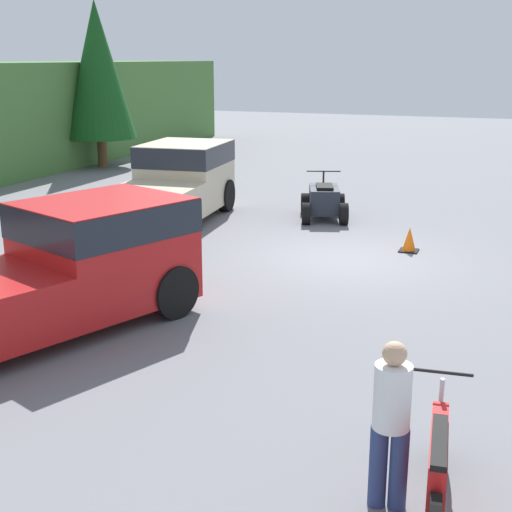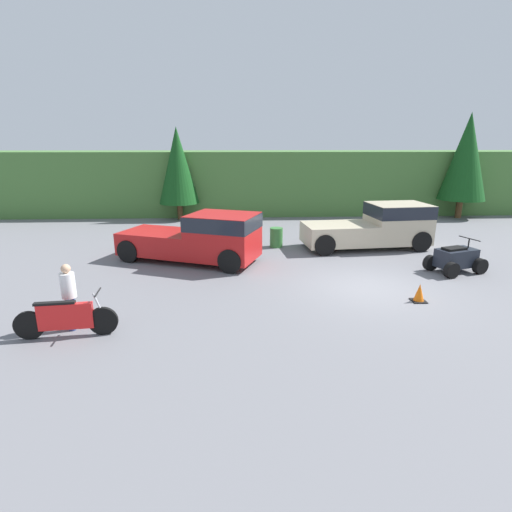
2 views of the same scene
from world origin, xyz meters
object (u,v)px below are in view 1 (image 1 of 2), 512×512
pickup_truck_red (58,267)px  pickup_truck_second (173,182)px  traffic_cone (409,240)px  quad_atv (324,201)px  dirt_bike (437,469)px  steel_barrel (61,244)px  rider_person (391,419)px

pickup_truck_red → pickup_truck_second: (7.70, 1.95, -0.00)m
pickup_truck_red → traffic_cone: pickup_truck_red is taller
quad_atv → dirt_bike: bearing=-178.0°
quad_atv → steel_barrel: 7.36m
dirt_bike → rider_person: (-0.05, 0.45, 0.46)m
pickup_truck_red → pickup_truck_second: size_ratio=1.04×
quad_atv → traffic_cone: (-2.55, -2.71, -0.23)m
dirt_bike → quad_atv: quad_atv is taller
pickup_truck_second → steel_barrel: (-4.55, 0.31, -0.60)m
pickup_truck_red → dirt_bike: 6.86m
dirt_bike → steel_barrel: 10.36m
quad_atv → rider_person: bearing=-179.9°
pickup_truck_second → rider_person: pickup_truck_second is taller
traffic_cone → dirt_bike: bearing=-169.3°
dirt_bike → quad_atv: 12.94m
traffic_cone → steel_barrel: steel_barrel is taller
pickup_truck_red → steel_barrel: 3.92m
dirt_bike → rider_person: 0.64m
pickup_truck_red → pickup_truck_second: bearing=35.4°
pickup_truck_red → quad_atv: (9.34, -1.72, -0.56)m
pickup_truck_red → traffic_cone: 8.15m
pickup_truck_second → quad_atv: pickup_truck_second is taller
pickup_truck_red → pickup_truck_second: same height
pickup_truck_second → rider_person: (-10.52, -7.75, -0.11)m
rider_person → steel_barrel: (5.97, 8.06, -0.49)m
quad_atv → steel_barrel: (-6.19, 3.98, -0.04)m
quad_atv → traffic_cone: 3.73m
pickup_truck_second → rider_person: 13.07m
pickup_truck_red → traffic_cone: bearing=-11.9°
dirt_bike → quad_atv: size_ratio=1.09×
pickup_truck_second → traffic_cone: size_ratio=10.33×
traffic_cone → steel_barrel: (-3.64, 6.69, 0.19)m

